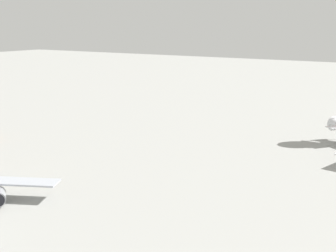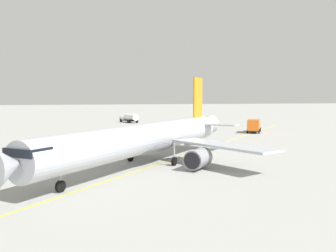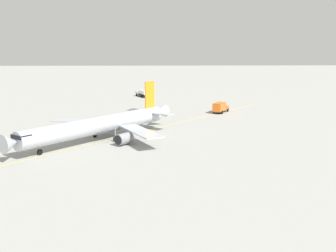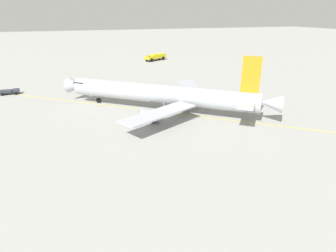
# 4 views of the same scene
# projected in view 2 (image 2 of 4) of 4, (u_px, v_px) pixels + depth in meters

# --- Properties ---
(ground_plane) EXTENTS (600.00, 600.00, 0.00)m
(ground_plane) POSITION_uv_depth(u_px,v_px,m) (165.00, 158.00, 53.58)
(ground_plane) COLOR #9E9E99
(airliner_main) EXTENTS (36.20, 32.08, 11.51)m
(airliner_main) POSITION_uv_depth(u_px,v_px,m) (146.00, 140.00, 47.62)
(airliner_main) COLOR #B2B7C1
(airliner_main) RESTS_ON ground_plane
(fuel_tanker_truck) EXTENTS (8.30, 5.50, 2.87)m
(fuel_tanker_truck) POSITION_uv_depth(u_px,v_px,m) (130.00, 118.00, 121.11)
(fuel_tanker_truck) COLOR #232326
(fuel_tanker_truck) RESTS_ON ground_plane
(catering_truck_truck) EXTENTS (7.87, 5.92, 3.10)m
(catering_truck_truck) POSITION_uv_depth(u_px,v_px,m) (254.00, 125.00, 89.00)
(catering_truck_truck) COLOR #232326
(catering_truck_truck) RESTS_ON ground_plane
(taxiway_centreline) EXTENTS (121.15, 101.53, 0.01)m
(taxiway_centreline) POSITION_uv_depth(u_px,v_px,m) (120.00, 177.00, 41.05)
(taxiway_centreline) COLOR yellow
(taxiway_centreline) RESTS_ON ground_plane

